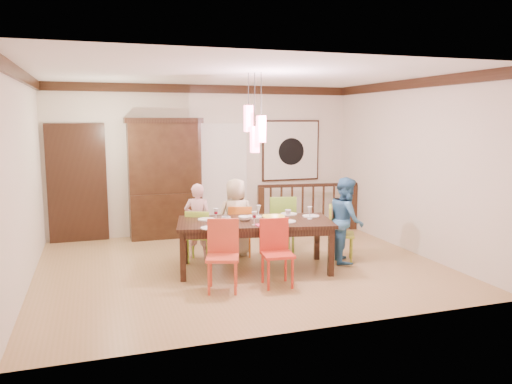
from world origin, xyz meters
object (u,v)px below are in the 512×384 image
object	(u,v)px
chair_end_right	(341,230)
person_far_mid	(236,217)
china_hutch	(165,178)
balustrade	(308,206)
person_end_right	(346,220)
dining_table	(255,226)
chair_far_left	(200,232)
person_far_left	(198,221)

from	to	relation	value
chair_end_right	person_far_mid	size ratio (longest dim) A/B	0.68
china_hutch	balustrade	distance (m)	2.90
balustrade	person_far_mid	size ratio (longest dim) A/B	1.61
balustrade	person_end_right	distance (m)	2.26
dining_table	chair_far_left	xyz separation A→B (m)	(-0.69, 0.68, -0.19)
china_hutch	person_far_left	bearing A→B (deg)	-79.99
chair_end_right	balustrade	bearing A→B (deg)	16.03
chair_far_left	china_hutch	distance (m)	1.99
balustrade	person_far_left	xyz separation A→B (m)	(-2.51, -1.30, 0.11)
chair_end_right	person_far_mid	world-z (taller)	person_far_mid
balustrade	person_far_left	bearing A→B (deg)	-144.80
chair_far_left	china_hutch	bearing A→B (deg)	-56.32
chair_end_right	dining_table	bearing A→B (deg)	117.30
dining_table	chair_end_right	world-z (taller)	chair_end_right
chair_end_right	person_far_mid	distance (m)	1.72
chair_end_right	person_end_right	xyz separation A→B (m)	(0.04, -0.07, 0.17)
person_end_right	person_far_left	bearing A→B (deg)	85.66
chair_far_left	chair_end_right	xyz separation A→B (m)	(2.15, -0.64, 0.03)
person_far_left	person_far_mid	xyz separation A→B (m)	(0.63, -0.05, 0.03)
dining_table	person_far_mid	distance (m)	0.84
person_far_mid	person_end_right	xyz separation A→B (m)	(1.56, -0.87, 0.03)
china_hutch	person_far_left	xyz separation A→B (m)	(0.29, -1.65, -0.53)
china_hutch	balustrade	size ratio (longest dim) A/B	1.10
china_hutch	balustrade	bearing A→B (deg)	-7.04
person_far_left	person_far_mid	world-z (taller)	person_far_mid
dining_table	china_hutch	distance (m)	2.76
dining_table	person_end_right	distance (m)	1.50
dining_table	chair_far_left	distance (m)	0.99
person_far_left	balustrade	bearing A→B (deg)	-128.15
person_far_left	chair_end_right	bearing A→B (deg)	-177.24
chair_far_left	person_end_right	xyz separation A→B (m)	(2.19, -0.72, 0.20)
chair_far_left	china_hutch	world-z (taller)	china_hutch
person_far_mid	chair_far_left	bearing A→B (deg)	13.56
dining_table	chair_end_right	distance (m)	1.47
balustrade	person_end_right	world-z (taller)	person_end_right
chair_end_right	balustrade	distance (m)	2.19
chair_far_left	person_far_mid	size ratio (longest dim) A/B	0.65
chair_far_left	person_far_left	world-z (taller)	person_far_left
china_hutch	person_far_mid	world-z (taller)	china_hutch
china_hutch	person_far_left	size ratio (longest dim) A/B	1.85
person_far_mid	person_end_right	size ratio (longest dim) A/B	0.95
chair_far_left	dining_table	bearing A→B (deg)	160.69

